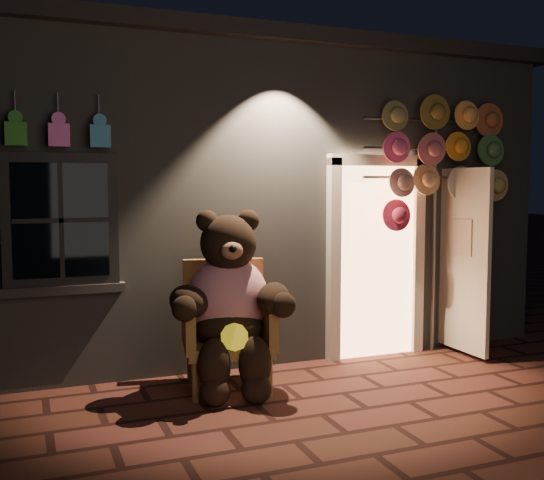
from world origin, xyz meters
TOP-DOWN VIEW (x-y plane):
  - ground at (0.00, 0.00)m, footprint 60.00×60.00m
  - shop_building at (0.00, 3.99)m, footprint 7.30×5.95m
  - wicker_armchair at (-0.49, 1.01)m, footprint 0.91×0.85m
  - teddy_bear at (-0.51, 0.86)m, footprint 1.18×1.01m
  - hat_rack at (2.06, 1.28)m, footprint 1.78×0.22m

SIDE VIEW (x-z plane):
  - ground at x=0.00m, z-range 0.00..0.00m
  - wicker_armchair at x=-0.49m, z-range 0.00..1.16m
  - teddy_bear at x=-0.51m, z-range -0.01..1.64m
  - shop_building at x=0.00m, z-range -0.02..3.49m
  - hat_rack at x=2.06m, z-range 0.79..3.58m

